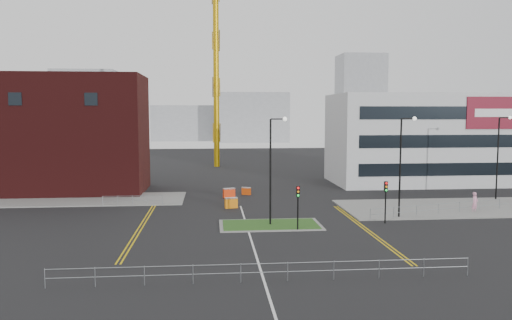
# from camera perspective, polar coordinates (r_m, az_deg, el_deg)

# --- Properties ---
(ground) EXTENTS (200.00, 200.00, 0.00)m
(ground) POSITION_cam_1_polar(r_m,az_deg,el_deg) (34.71, -0.11, -10.50)
(ground) COLOR black
(ground) RESTS_ON ground
(pavement_left) EXTENTS (28.00, 8.00, 0.12)m
(pavement_left) POSITION_cam_1_polar(r_m,az_deg,el_deg) (58.61, -22.05, -4.26)
(pavement_left) COLOR slate
(pavement_left) RESTS_ON ground
(pavement_right) EXTENTS (24.00, 10.00, 0.12)m
(pavement_right) POSITION_cam_1_polar(r_m,az_deg,el_deg) (54.25, 22.41, -5.03)
(pavement_right) COLOR slate
(pavement_right) RESTS_ON ground
(island_kerb) EXTENTS (8.60, 4.60, 0.08)m
(island_kerb) POSITION_cam_1_polar(r_m,az_deg,el_deg) (42.61, 1.64, -7.43)
(island_kerb) COLOR slate
(island_kerb) RESTS_ON ground
(grass_island) EXTENTS (8.00, 4.00, 0.12)m
(grass_island) POSITION_cam_1_polar(r_m,az_deg,el_deg) (42.61, 1.64, -7.41)
(grass_island) COLOR #1E4A18
(grass_island) RESTS_ON ground
(brick_building) EXTENTS (24.20, 10.07, 14.24)m
(brick_building) POSITION_cam_1_polar(r_m,az_deg,el_deg) (64.51, -23.25, 2.61)
(brick_building) COLOR #3F0F0F
(brick_building) RESTS_ON ground
(office_block) EXTENTS (25.00, 12.20, 12.00)m
(office_block) POSITION_cam_1_polar(r_m,az_deg,el_deg) (71.44, 18.79, 2.32)
(office_block) COLOR silver
(office_block) RESTS_ON ground
(tower_crane) EXTENTS (52.01, 12.21, 39.56)m
(tower_crane) POSITION_cam_1_polar(r_m,az_deg,el_deg) (91.42, -1.00, 16.60)
(tower_crane) COLOR #BA8B0A
(tower_crane) RESTS_ON ground
(streetlamp_island) EXTENTS (1.46, 0.36, 9.18)m
(streetlamp_island) POSITION_cam_1_polar(r_m,az_deg,el_deg) (41.77, 1.96, -0.22)
(streetlamp_island) COLOR black
(streetlamp_island) RESTS_ON ground
(streetlamp_right_near) EXTENTS (1.46, 0.36, 9.18)m
(streetlamp_right_near) POSITION_cam_1_polar(r_m,az_deg,el_deg) (46.70, 16.42, 0.16)
(streetlamp_right_near) COLOR black
(streetlamp_right_near) RESTS_ON ground
(streetlamp_right_far) EXTENTS (1.46, 0.36, 9.18)m
(streetlamp_right_far) POSITION_cam_1_polar(r_m,az_deg,el_deg) (60.10, 26.10, 0.95)
(streetlamp_right_far) COLOR black
(streetlamp_right_far) RESTS_ON ground
(traffic_light_island) EXTENTS (0.28, 0.33, 3.65)m
(traffic_light_island) POSITION_cam_1_polar(r_m,az_deg,el_deg) (40.44, 4.82, -4.50)
(traffic_light_island) COLOR black
(traffic_light_island) RESTS_ON ground
(traffic_light_right) EXTENTS (0.28, 0.33, 3.65)m
(traffic_light_right) POSITION_cam_1_polar(r_m,az_deg,el_deg) (44.39, 14.61, -3.76)
(traffic_light_right) COLOR black
(traffic_light_right) RESTS_ON ground
(railing_front) EXTENTS (24.05, 0.05, 1.10)m
(railing_front) POSITION_cam_1_polar(r_m,az_deg,el_deg) (28.77, 0.95, -12.26)
(railing_front) COLOR gray
(railing_front) RESTS_ON ground
(railing_left) EXTENTS (6.05, 0.05, 1.10)m
(railing_left) POSITION_cam_1_polar(r_m,az_deg,el_deg) (52.63, -13.92, -4.34)
(railing_left) COLOR gray
(railing_left) RESTS_ON ground
(railing_right) EXTENTS (19.05, 5.05, 1.10)m
(railing_right) POSITION_cam_1_polar(r_m,az_deg,el_deg) (51.26, 22.24, -4.80)
(railing_right) COLOR gray
(railing_right) RESTS_ON ground
(centre_line) EXTENTS (0.15, 30.00, 0.01)m
(centre_line) POSITION_cam_1_polar(r_m,az_deg,el_deg) (36.63, -0.39, -9.63)
(centre_line) COLOR silver
(centre_line) RESTS_ON ground
(yellow_left_a) EXTENTS (0.12, 24.00, 0.01)m
(yellow_left_a) POSITION_cam_1_polar(r_m,az_deg,el_deg) (44.71, -12.92, -7.00)
(yellow_left_a) COLOR gold
(yellow_left_a) RESTS_ON ground
(yellow_left_b) EXTENTS (0.12, 24.00, 0.01)m
(yellow_left_b) POSITION_cam_1_polar(r_m,az_deg,el_deg) (44.67, -12.54, -7.01)
(yellow_left_b) COLOR gold
(yellow_left_b) RESTS_ON ground
(yellow_right_a) EXTENTS (0.12, 20.00, 0.01)m
(yellow_right_a) POSITION_cam_1_polar(r_m,az_deg,el_deg) (42.25, 12.22, -7.72)
(yellow_right_a) COLOR gold
(yellow_right_a) RESTS_ON ground
(yellow_right_b) EXTENTS (0.12, 20.00, 0.01)m
(yellow_right_b) POSITION_cam_1_polar(r_m,az_deg,el_deg) (42.34, 12.61, -7.70)
(yellow_right_b) COLOR gold
(yellow_right_b) RESTS_ON ground
(skyline_a) EXTENTS (18.00, 12.00, 22.00)m
(skyline_a) POSITION_cam_1_polar(r_m,az_deg,el_deg) (157.69, -18.81, 5.68)
(skyline_a) COLOR gray
(skyline_a) RESTS_ON ground
(skyline_b) EXTENTS (24.00, 12.00, 16.00)m
(skyline_b) POSITION_cam_1_polar(r_m,az_deg,el_deg) (163.77, -0.59, 4.90)
(skyline_b) COLOR gray
(skyline_b) RESTS_ON ground
(skyline_c) EXTENTS (14.00, 12.00, 28.00)m
(skyline_c) POSITION_cam_1_polar(r_m,az_deg,el_deg) (165.41, 11.82, 6.87)
(skyline_c) COLOR gray
(skyline_c) RESTS_ON ground
(skyline_d) EXTENTS (30.00, 12.00, 12.00)m
(skyline_d) POSITION_cam_1_polar(r_m,az_deg,el_deg) (173.37, -6.81, 4.23)
(skyline_d) COLOR gray
(skyline_d) RESTS_ON ground
(pedestrian) EXTENTS (0.87, 0.77, 1.99)m
(pedestrian) POSITION_cam_1_polar(r_m,az_deg,el_deg) (52.06, 23.74, -4.47)
(pedestrian) COLOR pink
(pedestrian) RESTS_ON ground
(barrier_left) EXTENTS (1.33, 0.69, 1.07)m
(barrier_left) POSITION_cam_1_polar(r_m,az_deg,el_deg) (50.10, -2.86, -4.86)
(barrier_left) COLOR orange
(barrier_left) RESTS_ON ground
(barrier_mid) EXTENTS (1.10, 0.72, 0.88)m
(barrier_mid) POSITION_cam_1_polar(r_m,az_deg,el_deg) (58.10, -1.12, -3.53)
(barrier_mid) COLOR #CD410B
(barrier_mid) RESTS_ON ground
(barrier_right) EXTENTS (1.39, 0.78, 1.11)m
(barrier_right) POSITION_cam_1_polar(r_m,az_deg,el_deg) (56.01, -3.10, -3.74)
(barrier_right) COLOR #F8370D
(barrier_right) RESTS_ON ground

